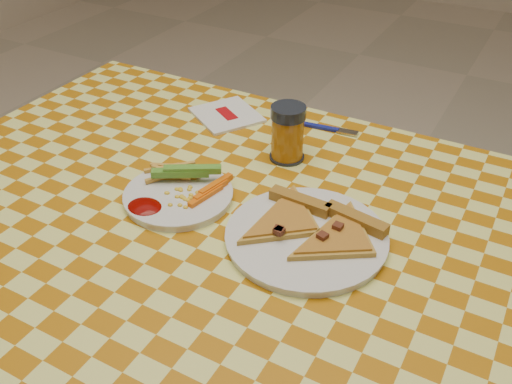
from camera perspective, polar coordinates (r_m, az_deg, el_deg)
table at (r=1.04m, az=-2.49°, el=-5.40°), size 1.28×0.88×0.76m
plate_left at (r=1.04m, az=-7.76°, el=-0.44°), size 0.22×0.22×0.01m
plate_right at (r=0.94m, az=5.04°, el=-4.61°), size 0.35×0.35×0.01m
fries_veggies at (r=1.04m, az=-7.70°, el=0.88°), size 0.19×0.17×0.04m
pizza_slices at (r=0.94m, az=5.72°, el=-3.43°), size 0.26×0.24×0.02m
drink_glass at (r=1.12m, az=3.18°, el=5.86°), size 0.07×0.07×0.11m
napkin at (r=1.31m, az=-2.95°, el=7.71°), size 0.19×0.19×0.01m
fork at (r=1.26m, az=7.09°, el=6.36°), size 0.14×0.03×0.01m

